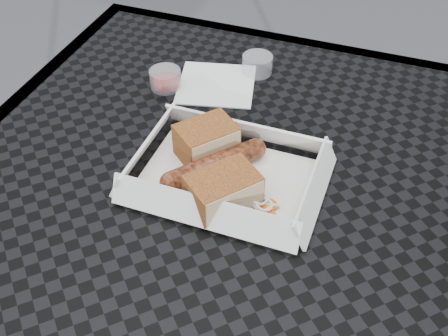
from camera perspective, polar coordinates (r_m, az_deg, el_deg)
name	(u,v)px	position (r m, az deg, el deg)	size (l,w,h in m)	color
patio_table	(237,224)	(0.79, 1.30, -5.72)	(0.80, 0.80, 0.74)	black
food_tray	(227,179)	(0.74, 0.27, -1.09)	(0.22, 0.15, 0.00)	white
bratwurst	(214,165)	(0.74, -0.98, 0.28)	(0.11, 0.13, 0.03)	brown
bread_near	(206,141)	(0.76, -1.80, 2.79)	(0.08, 0.05, 0.05)	#935624
bread_far	(223,190)	(0.69, -0.10, -2.24)	(0.09, 0.06, 0.04)	#935624
veg_garnish	(264,209)	(0.70, 4.06, -4.18)	(0.03, 0.03, 0.00)	#F5580A
napkin	(216,84)	(0.91, -0.78, 8.51)	(0.12, 0.12, 0.00)	white
condiment_cup_sauce	(165,79)	(0.91, -5.97, 8.99)	(0.05, 0.05, 0.03)	maroon
condiment_cup_empty	(257,64)	(0.94, 3.40, 10.48)	(0.05, 0.05, 0.03)	silver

